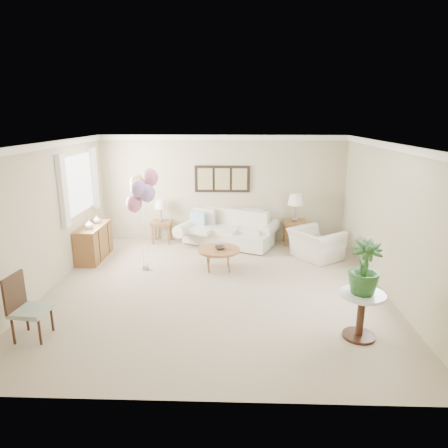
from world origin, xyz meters
name	(u,v)px	position (x,y,z in m)	size (l,w,h in m)	color
ground_plane	(216,288)	(0.00, 0.00, 0.00)	(6.00, 6.00, 0.00)	tan
room_shell	(210,200)	(-0.11, 0.09, 1.63)	(6.04, 6.04, 2.60)	#BAB398
wall_art_triptych	(222,179)	(0.00, 2.96, 1.55)	(1.35, 0.06, 0.65)	black
sofa	(228,231)	(0.16, 2.57, 0.33)	(2.61, 1.64, 0.85)	beige
end_table_left	(162,224)	(-1.49, 2.72, 0.45)	(0.49, 0.45, 0.54)	brown
end_table_right	(294,225)	(1.76, 2.67, 0.49)	(0.54, 0.49, 0.59)	brown
lamp_left	(161,205)	(-1.49, 2.72, 0.95)	(0.30, 0.30, 0.54)	gray
lamp_right	(296,200)	(1.76, 2.67, 1.09)	(0.37, 0.37, 0.66)	gray
coffee_table	(219,251)	(0.00, 0.94, 0.40)	(0.86, 0.86, 0.44)	brown
decor_bowl	(220,248)	(0.03, 0.93, 0.46)	(0.23, 0.23, 0.06)	#322A26
armchair	(316,244)	(2.09, 1.66, 0.33)	(1.00, 0.88, 0.65)	beige
side_table	(362,304)	(2.11, -1.60, 0.51)	(0.62, 0.62, 0.68)	silver
potted_plant	(365,267)	(2.10, -1.61, 1.06)	(0.42, 0.42, 0.76)	#1D4416
accent_chair	(26,306)	(-2.56, -1.76, 0.49)	(0.50, 0.50, 0.94)	#8CA08B
credenza	(94,242)	(-2.76, 1.50, 0.37)	(0.46, 1.20, 0.74)	brown
vase_white	(89,224)	(-2.74, 1.28, 0.83)	(0.18, 0.18, 0.19)	white
vase_sage	(97,219)	(-2.74, 1.74, 0.83)	(0.16, 0.16, 0.17)	#B9BCB6
balloon_cluster	(142,190)	(-1.48, 0.85, 1.66)	(0.61, 0.60, 2.06)	gray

